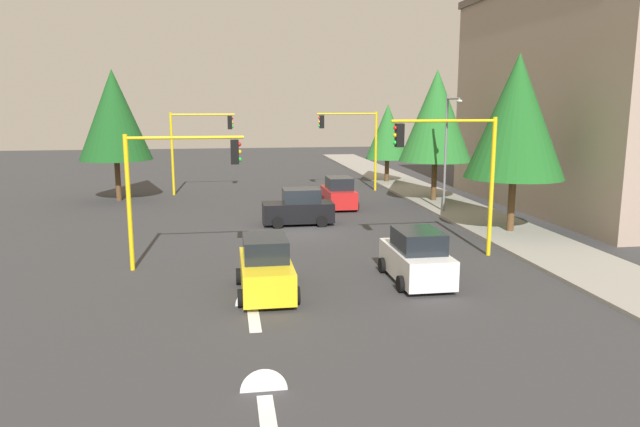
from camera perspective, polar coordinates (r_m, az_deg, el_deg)
name	(u,v)px	position (r m, az deg, el deg)	size (l,w,h in m)	color
ground_plane	(301,232)	(30.64, -1.86, -1.79)	(120.00, 120.00, 0.00)	#353538
sidewalk_kerb	(457,208)	(38.06, 13.05, 0.48)	(80.00, 4.00, 0.15)	gray
lane_arrow_near	(253,311)	(19.34, -6.47, -9.24)	(2.40, 1.10, 1.10)	silver
lane_arrow_mid	(265,402)	(13.84, -5.26, -17.60)	(2.40, 1.10, 1.10)	silver
apartment_block	(589,96)	(40.77, 24.40, 10.26)	(20.43, 9.30, 13.98)	gray
traffic_signal_far_right	(197,137)	(43.82, -11.75, 7.21)	(0.36, 4.59, 5.91)	yellow
traffic_signal_near_left	(454,160)	(25.63, 12.71, 5.07)	(0.36, 4.59, 5.97)	yellow
traffic_signal_near_right	(176,174)	(23.94, -13.63, 3.73)	(0.36, 4.59, 5.37)	yellow
traffic_signal_far_left	(353,135)	(44.78, 3.20, 7.50)	(0.36, 4.59, 5.94)	yellow
street_lamp_curbside	(448,141)	(35.80, 12.22, 6.79)	(2.15, 0.28, 7.00)	slate
tree_roadside_far	(388,132)	(49.56, 6.51, 7.80)	(3.57, 3.57, 6.49)	brown
tree_roadside_mid	(436,116)	(40.13, 11.10, 9.19)	(4.76, 4.76, 8.73)	brown
tree_opposite_side	(114,115)	(42.35, -19.17, 8.92)	(4.79, 4.79, 8.79)	brown
tree_roadside_near	(517,116)	(31.15, 18.35, 8.83)	(4.89, 4.89, 8.96)	brown
car_black	(299,208)	(32.43, -2.06, 0.51)	(2.07, 3.82, 1.98)	black
car_yellow	(266,268)	(20.73, -5.22, -5.27)	(4.04, 2.03, 1.98)	yellow
car_red	(339,194)	(37.68, 1.81, 1.91)	(3.97, 2.01, 1.98)	red
car_white	(417,258)	(22.32, 9.25, -4.22)	(4.02, 2.09, 1.98)	white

